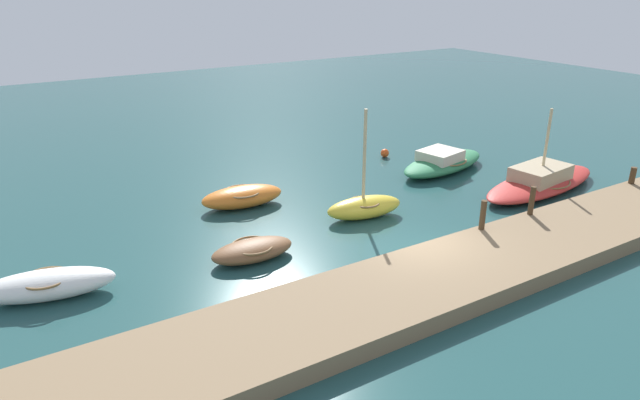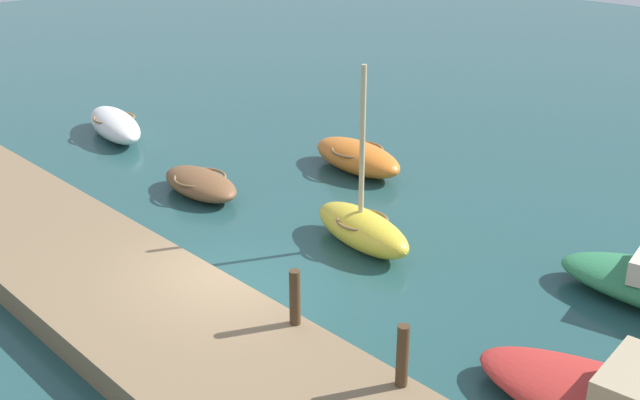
{
  "view_description": "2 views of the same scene",
  "coord_description": "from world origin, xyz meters",
  "px_view_note": "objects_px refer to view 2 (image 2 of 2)",
  "views": [
    {
      "loc": [
        -11.51,
        -12.57,
        8.59
      ],
      "look_at": [
        -1.4,
        3.93,
        0.89
      ],
      "focal_mm": 31.69,
      "sensor_mm": 36.0,
      "label": 1
    },
    {
      "loc": [
        11.24,
        -8.3,
        7.87
      ],
      "look_at": [
        -1.15,
        3.45,
        0.71
      ],
      "focal_mm": 43.54,
      "sensor_mm": 36.0,
      "label": 2
    }
  ],
  "objects_px": {
    "rowboat_yellow": "(362,228)",
    "mooring_post_mid_west": "(402,356)",
    "rowboat_white": "(115,124)",
    "rowboat_orange": "(357,157)",
    "mooring_post_west": "(295,297)",
    "dinghy_brown": "(200,183)"
  },
  "relations": [
    {
      "from": "rowboat_yellow",
      "to": "mooring_post_mid_west",
      "type": "distance_m",
      "value": 6.05
    },
    {
      "from": "rowboat_orange",
      "to": "mooring_post_west",
      "type": "distance_m",
      "value": 9.27
    },
    {
      "from": "rowboat_white",
      "to": "mooring_post_west",
      "type": "height_order",
      "value": "mooring_post_west"
    },
    {
      "from": "rowboat_white",
      "to": "mooring_post_mid_west",
      "type": "distance_m",
      "value": 16.15
    },
    {
      "from": "rowboat_white",
      "to": "rowboat_orange",
      "type": "bearing_deg",
      "value": 38.44
    },
    {
      "from": "dinghy_brown",
      "to": "mooring_post_west",
      "type": "xyz_separation_m",
      "value": [
        7.18,
        -3.03,
        0.74
      ]
    },
    {
      "from": "rowboat_white",
      "to": "mooring_post_mid_west",
      "type": "relative_size",
      "value": 3.67
    },
    {
      "from": "dinghy_brown",
      "to": "mooring_post_mid_west",
      "type": "bearing_deg",
      "value": -14.8
    },
    {
      "from": "rowboat_white",
      "to": "rowboat_yellow",
      "type": "distance_m",
      "value": 11.08
    },
    {
      "from": "mooring_post_west",
      "to": "mooring_post_mid_west",
      "type": "xyz_separation_m",
      "value": [
        2.47,
        0.0,
        0.01
      ]
    },
    {
      "from": "mooring_post_mid_west",
      "to": "rowboat_white",
      "type": "bearing_deg",
      "value": 165.91
    },
    {
      "from": "rowboat_orange",
      "to": "rowboat_white",
      "type": "distance_m",
      "value": 8.33
    },
    {
      "from": "rowboat_white",
      "to": "mooring_post_west",
      "type": "relative_size",
      "value": 3.73
    },
    {
      "from": "rowboat_yellow",
      "to": "mooring_post_mid_west",
      "type": "height_order",
      "value": "rowboat_yellow"
    },
    {
      "from": "dinghy_brown",
      "to": "mooring_post_mid_west",
      "type": "height_order",
      "value": "mooring_post_mid_west"
    },
    {
      "from": "rowboat_white",
      "to": "mooring_post_west",
      "type": "distance_m",
      "value": 13.77
    },
    {
      "from": "rowboat_yellow",
      "to": "mooring_post_mid_west",
      "type": "xyz_separation_m",
      "value": [
        4.57,
        -3.91,
        0.61
      ]
    },
    {
      "from": "rowboat_orange",
      "to": "dinghy_brown",
      "type": "bearing_deg",
      "value": -104.03
    },
    {
      "from": "rowboat_orange",
      "to": "rowboat_yellow",
      "type": "xyz_separation_m",
      "value": [
        3.49,
        -3.46,
        0.03
      ]
    },
    {
      "from": "rowboat_white",
      "to": "mooring_post_west",
      "type": "bearing_deg",
      "value": -2.55
    },
    {
      "from": "rowboat_white",
      "to": "mooring_post_mid_west",
      "type": "height_order",
      "value": "mooring_post_mid_west"
    },
    {
      "from": "rowboat_white",
      "to": "dinghy_brown",
      "type": "xyz_separation_m",
      "value": [
        6.0,
        -0.89,
        -0.09
      ]
    }
  ]
}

